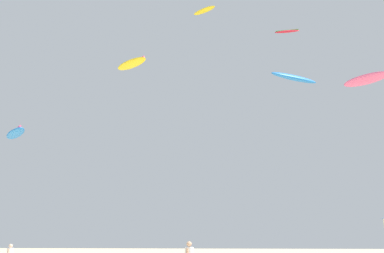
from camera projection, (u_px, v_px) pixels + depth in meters
name	position (u px, v px, depth m)	size (l,w,h in m)	color
kite_aloft_0	(294.00, 78.00, 29.58)	(4.09, 3.14, 0.90)	blue
kite_aloft_2	(15.00, 133.00, 32.73)	(3.47, 4.05, 0.62)	blue
kite_aloft_3	(204.00, 11.00, 47.41)	(2.95, 2.39, 0.30)	yellow
kite_aloft_4	(366.00, 79.00, 35.25)	(3.77, 3.57, 0.90)	#E5598C
kite_aloft_5	(131.00, 64.00, 34.81)	(3.42, 3.01, 0.55)	yellow
kite_aloft_6	(287.00, 31.00, 43.71)	(2.64, 1.01, 0.64)	red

